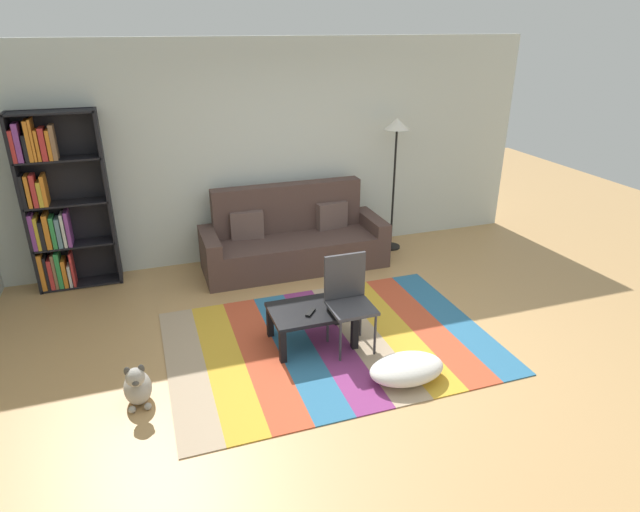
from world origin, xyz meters
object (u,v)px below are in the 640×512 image
object	(u,v)px
bookshelf	(56,207)
couch	(293,240)
pouf	(407,369)
dog	(137,386)
folding_chair	(348,294)
tv_remote	(310,312)
standing_lamp	(396,141)
coffee_table	(311,315)

from	to	relation	value
bookshelf	couch	bearing A→B (deg)	-6.10
pouf	dog	world-z (taller)	dog
couch	folding_chair	xyz separation A→B (m)	(-0.03, -1.94, 0.20)
couch	tv_remote	size ratio (longest dim) A/B	15.07
tv_remote	bookshelf	bearing A→B (deg)	176.19
bookshelf	standing_lamp	world-z (taller)	bookshelf
bookshelf	coffee_table	bearing A→B (deg)	-42.36
dog	folding_chair	xyz separation A→B (m)	(1.92, 0.26, 0.37)
pouf	dog	xyz separation A→B (m)	(-2.19, 0.43, 0.05)
bookshelf	tv_remote	world-z (taller)	bookshelf
coffee_table	standing_lamp	world-z (taller)	standing_lamp
coffee_table	dog	xyz separation A→B (m)	(-1.60, -0.40, -0.15)
coffee_table	pouf	size ratio (longest dim) A/B	1.16
coffee_table	tv_remote	size ratio (longest dim) A/B	5.18
standing_lamp	folding_chair	world-z (taller)	standing_lamp
coffee_table	bookshelf	bearing A→B (deg)	137.64
pouf	standing_lamp	size ratio (longest dim) A/B	0.38
bookshelf	folding_chair	world-z (taller)	bookshelf
dog	tv_remote	bearing A→B (deg)	11.67
coffee_table	pouf	bearing A→B (deg)	-54.76
coffee_table	pouf	xyz separation A→B (m)	(0.59, -0.83, -0.19)
couch	dog	distance (m)	2.95
standing_lamp	folding_chair	xyz separation A→B (m)	(-1.45, -2.05, -0.92)
couch	folding_chair	world-z (taller)	couch
tv_remote	dog	bearing A→B (deg)	-128.36
bookshelf	tv_remote	xyz separation A→B (m)	(2.25, -2.16, -0.59)
folding_chair	coffee_table	bearing A→B (deg)	169.91
dog	tv_remote	world-z (taller)	dog
coffee_table	standing_lamp	bearing A→B (deg)	47.38
bookshelf	dog	xyz separation A→B (m)	(0.68, -2.48, -0.80)
tv_remote	standing_lamp	bearing A→B (deg)	87.90
folding_chair	tv_remote	bearing A→B (deg)	-176.85
dog	standing_lamp	bearing A→B (deg)	34.53
couch	standing_lamp	world-z (taller)	standing_lamp
bookshelf	tv_remote	bearing A→B (deg)	-43.78
bookshelf	folding_chair	bearing A→B (deg)	-40.45
couch	coffee_table	distance (m)	1.84
tv_remote	folding_chair	world-z (taller)	folding_chair
tv_remote	couch	bearing A→B (deg)	118.51
coffee_table	folding_chair	distance (m)	0.41
couch	tv_remote	bearing A→B (deg)	-101.46
pouf	standing_lamp	xyz separation A→B (m)	(1.18, 2.75, 1.34)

